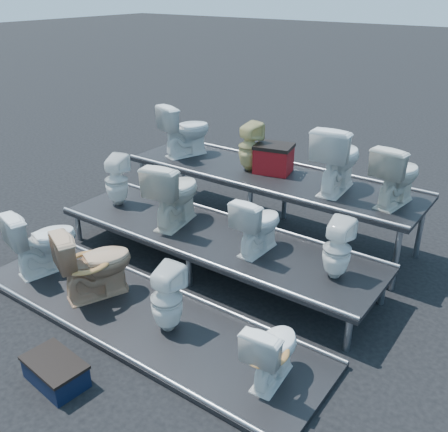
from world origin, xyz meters
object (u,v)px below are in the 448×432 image
Objects in this scene: toilet_8 at (186,130)px; red_crate at (273,160)px; toilet_10 at (338,158)px; step_stool at (56,373)px; toilet_0 at (43,240)px; toilet_9 at (249,147)px; toilet_1 at (95,263)px; toilet_3 at (273,349)px; toilet_2 at (167,299)px; toilet_11 at (397,174)px; toilet_4 at (117,180)px; toilet_7 at (337,249)px; toilet_6 at (258,224)px; toilet_5 at (174,192)px.

toilet_8 is 1.49m from red_crate.
toilet_10 is 4.00m from step_stool.
toilet_0 is 3.73m from toilet_10.
toilet_0 is 1.42× the size of step_stool.
toilet_8 is at bearing 10.16° from toilet_9.
toilet_1 is 1.28× the size of toilet_3.
toilet_2 is at bearing 73.49° from toilet_10.
toilet_0 is 2.97m from toilet_9.
toilet_3 is (1.22, 0.00, -0.04)m from toilet_2.
step_stool is at bearing 73.73° from toilet_11.
toilet_11 is at bearing -174.26° from toilet_4.
toilet_7 is at bearing 176.08° from toilet_8.
toilet_2 is 0.96× the size of toilet_11.
step_stool is (0.69, -1.11, -0.37)m from toilet_1.
toilet_6 reaches higher than toilet_2.
toilet_4 is 3.03m from step_stool.
red_crate is at bearing -80.04° from toilet_1.
red_crate is at bearing -85.12° from toilet_2.
toilet_5 is 0.99× the size of toilet_10.
toilet_1 is 1.11× the size of toilet_11.
toilet_7 reaches higher than step_stool.
toilet_3 is at bearing 128.94° from toilet_6.
toilet_4 reaches higher than toilet_2.
toilet_3 is at bearing 40.66° from step_stool.
toilet_6 is at bearing -78.21° from red_crate.
toilet_8 is 1.63× the size of red_crate.
toilet_6 is 0.96m from toilet_7.
toilet_9 is at bearing -57.64° from toilet_3.
step_stool is at bearing 105.91° from toilet_9.
toilet_6 reaches higher than step_stool.
toilet_10 reaches higher than toilet_3.
toilet_0 is 1.68× the size of red_crate.
toilet_4 is (-3.26, 1.30, 0.43)m from toilet_3.
toilet_5 is (0.97, 1.30, 0.42)m from toilet_0.
toilet_4 is 0.82× the size of toilet_5.
toilet_1 is at bearing -166.04° from toilet_0.
toilet_10 is at bearing -168.96° from toilet_4.
red_crate is 3.93m from step_stool.
toilet_8 is at bearing -66.07° from toilet_5.
toilet_5 is 1.54m from red_crate.
toilet_5 is 2.61m from step_stool.
toilet_1 is at bearing 29.26° from toilet_7.
toilet_6 is at bearing 169.97° from toilet_5.
step_stool is (0.04, -3.82, -0.93)m from red_crate.
toilet_7 is 3.37m from toilet_8.
toilet_3 is at bearing 90.12° from toilet_7.
toilet_0 is at bearing 23.43° from toilet_1.
toilet_7 is at bearing -126.54° from toilet_1.
toilet_8 is (0.09, 2.60, 0.79)m from toilet_0.
toilet_3 is at bearing 142.89° from toilet_4.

